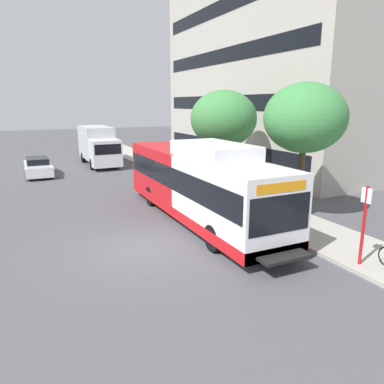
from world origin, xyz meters
TOP-DOWN VIEW (x-y plane):
  - ground_plane at (0.00, 8.00)m, footprint 120.00×120.00m
  - sidewalk_curb at (7.00, 6.00)m, footprint 3.00×56.00m
  - transit_bus at (3.52, 2.21)m, footprint 2.58×12.25m
  - bus_stop_sign_pole at (5.99, -4.58)m, footprint 0.10×0.36m
  - street_tree_near_stop at (7.72, 0.29)m, footprint 3.57×3.57m
  - street_tree_mid_block at (8.14, 7.96)m, footprint 4.14×4.14m
  - parked_car_far_lane at (-2.45, 16.78)m, footprint 1.80×4.50m
  - box_truck_background at (2.65, 19.76)m, footprint 2.32×7.01m
  - apartment_tower_backdrop at (16.92, 13.49)m, footprint 11.21×21.76m
  - lattice_comm_tower at (18.58, 30.73)m, footprint 1.10×1.10m

SIDE VIEW (x-z plane):
  - ground_plane at x=0.00m, z-range 0.00..0.00m
  - sidewalk_curb at x=7.00m, z-range 0.00..0.14m
  - parked_car_far_lane at x=-2.45m, z-range 0.00..1.33m
  - bus_stop_sign_pole at x=5.99m, z-range 0.35..2.95m
  - transit_bus at x=3.52m, z-range -0.12..3.53m
  - box_truck_background at x=2.65m, z-range 0.12..3.37m
  - street_tree_mid_block at x=8.14m, z-range 1.32..7.23m
  - street_tree_near_stop at x=7.72m, z-range 1.60..7.58m
  - lattice_comm_tower at x=18.58m, z-range -4.69..23.13m
  - apartment_tower_backdrop at x=16.92m, z-range 0.00..24.59m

